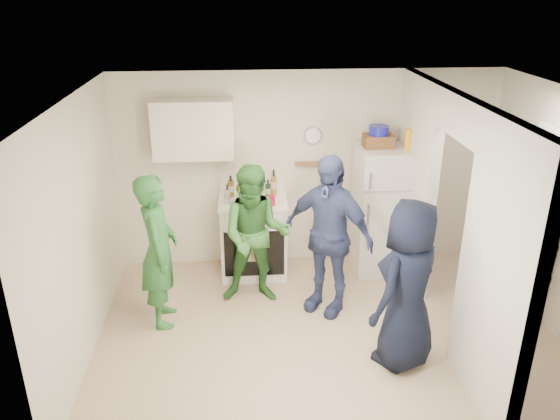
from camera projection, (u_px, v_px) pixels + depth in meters
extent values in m
plane|color=tan|center=(326.00, 330.00, 5.85)|extent=(4.80, 4.80, 0.00)
plane|color=silver|center=(308.00, 170.00, 6.93)|extent=(4.80, 0.00, 4.80)
plane|color=silver|center=(370.00, 323.00, 3.80)|extent=(4.80, 0.00, 4.80)
plane|color=silver|center=(81.00, 232.00, 5.19)|extent=(0.00, 3.40, 3.40)
plane|color=white|center=(335.00, 97.00, 4.89)|extent=(4.80, 4.80, 0.00)
cube|color=silver|center=(415.00, 183.00, 6.47)|extent=(0.12, 1.20, 2.50)
cube|color=silver|center=(497.00, 274.00, 4.44)|extent=(0.12, 1.20, 2.50)
cube|color=silver|center=(462.00, 117.00, 5.05)|extent=(0.12, 1.00, 0.40)
cube|color=white|center=(253.00, 236.00, 6.86)|extent=(0.83, 0.70, 0.99)
cube|color=silver|center=(193.00, 129.00, 6.43)|extent=(0.95, 0.34, 0.70)
cube|color=silver|center=(382.00, 210.00, 6.84)|extent=(0.67, 0.65, 1.62)
cube|color=brown|center=(378.00, 141.00, 6.53)|extent=(0.35, 0.25, 0.15)
cylinder|color=#151692|center=(379.00, 130.00, 6.48)|extent=(0.24, 0.24, 0.11)
cylinder|color=#FFA415|center=(408.00, 140.00, 6.40)|extent=(0.09, 0.09, 0.25)
cylinder|color=white|center=(313.00, 136.00, 6.74)|extent=(0.22, 0.02, 0.22)
cube|color=olive|center=(309.00, 163.00, 6.85)|extent=(0.35, 0.08, 0.03)
cube|color=black|center=(558.00, 173.00, 5.57)|extent=(0.03, 0.70, 0.80)
cube|color=white|center=(557.00, 173.00, 5.57)|extent=(0.04, 0.76, 0.86)
cylinder|color=#ECFF15|center=(243.00, 197.00, 6.41)|extent=(0.09, 0.09, 0.25)
cylinder|color=#AF0B2F|center=(271.00, 200.00, 6.48)|extent=(0.09, 0.09, 0.12)
imported|color=#2F763E|center=(159.00, 251.00, 5.72)|extent=(0.45, 0.65, 1.69)
imported|color=#3A7835|center=(256.00, 236.00, 6.13)|extent=(0.85, 0.69, 1.64)
imported|color=#38487B|center=(327.00, 235.00, 5.92)|extent=(1.12, 1.01, 1.82)
imported|color=black|center=(408.00, 285.00, 5.07)|extent=(0.98, 0.94, 1.69)
imported|color=black|center=(523.00, 238.00, 5.75)|extent=(0.73, 1.25, 1.91)
cylinder|color=brown|center=(231.00, 186.00, 6.72)|extent=(0.08, 0.08, 0.27)
cylinder|color=#1C561E|center=(239.00, 192.00, 6.52)|extent=(0.06, 0.06, 0.29)
cylinder|color=silver|center=(247.00, 186.00, 6.74)|extent=(0.06, 0.06, 0.27)
cylinder|color=#623411|center=(253.00, 191.00, 6.58)|extent=(0.06, 0.06, 0.25)
cylinder|color=#B1BAC4|center=(260.00, 183.00, 6.78)|extent=(0.06, 0.06, 0.30)
cylinder|color=#113021|center=(268.00, 189.00, 6.66)|extent=(0.06, 0.06, 0.25)
cylinder|color=olive|center=(274.00, 182.00, 6.76)|extent=(0.07, 0.07, 0.33)
cylinder|color=#ADB7B9|center=(227.00, 194.00, 6.50)|extent=(0.07, 0.07, 0.24)
cylinder|color=#5C440F|center=(257.00, 185.00, 6.72)|extent=(0.07, 0.07, 0.30)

